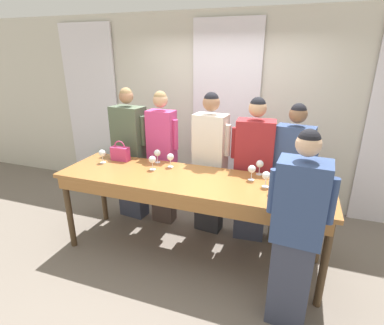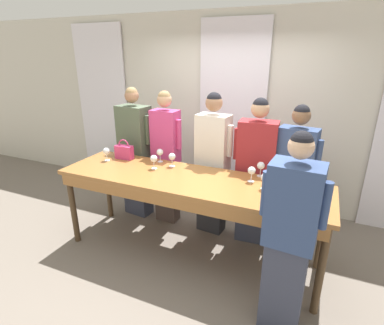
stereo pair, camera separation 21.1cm
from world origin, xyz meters
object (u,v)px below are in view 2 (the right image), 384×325
(wine_glass_front_left, at_px, (160,152))
(wine_glass_front_mid, at_px, (261,166))
(wine_glass_back_right, at_px, (295,185))
(wine_glass_near_host, at_px, (300,182))
(wine_glass_by_bottle, at_px, (271,185))
(potted_plant, at_px, (108,167))
(wine_bottle, at_px, (319,198))
(guest_cream_sweater, at_px, (212,164))
(guest_striped_shirt, at_px, (255,173))
(handbag, at_px, (124,152))
(host_pouring, at_px, (289,238))
(guest_pink_top, at_px, (166,157))
(wine_glass_center_left, at_px, (252,171))
(wine_glass_center_right, at_px, (265,178))
(wine_glass_back_mid, at_px, (154,159))
(guest_navy_coat, at_px, (293,179))
(wine_glass_back_left, at_px, (106,151))
(wine_glass_front_right, at_px, (172,157))
(guest_olive_jacket, at_px, (136,153))
(wine_glass_center_mid, at_px, (303,200))
(tasting_bar, at_px, (188,187))

(wine_glass_front_left, height_order, wine_glass_front_mid, same)
(wine_glass_back_right, height_order, wine_glass_near_host, same)
(wine_glass_front_left, xyz_separation_m, wine_glass_by_bottle, (1.41, -0.42, -0.00))
(wine_glass_by_bottle, distance_m, potted_plant, 3.42)
(wine_bottle, bearing_deg, wine_glass_front_mid, 137.64)
(guest_cream_sweater, relative_size, guest_striped_shirt, 1.02)
(handbag, xyz_separation_m, wine_glass_front_left, (0.47, 0.08, 0.03))
(wine_glass_by_bottle, bearing_deg, wine_glass_back_right, 22.61)
(host_pouring, bearing_deg, wine_glass_by_bottle, 115.78)
(potted_plant, bearing_deg, wine_glass_front_left, -30.37)
(guest_striped_shirt, bearing_deg, guest_pink_top, 180.00)
(handbag, bearing_deg, wine_glass_center_left, -2.65)
(guest_striped_shirt, bearing_deg, wine_glass_center_right, -69.67)
(wine_glass_back_mid, height_order, guest_navy_coat, guest_navy_coat)
(wine_glass_back_mid, relative_size, wine_glass_near_host, 1.00)
(wine_bottle, bearing_deg, guest_cream_sweater, 147.65)
(wine_glass_back_mid, bearing_deg, wine_glass_back_left, 179.59)
(wine_glass_front_left, relative_size, wine_glass_by_bottle, 1.00)
(wine_glass_back_right, height_order, guest_pink_top, guest_pink_top)
(wine_glass_front_left, height_order, guest_striped_shirt, guest_striped_shirt)
(wine_glass_back_right, xyz_separation_m, wine_glass_near_host, (0.04, 0.09, 0.00))
(host_pouring, relative_size, potted_plant, 2.90)
(wine_glass_back_right, distance_m, potted_plant, 3.57)
(wine_bottle, relative_size, wine_glass_front_right, 1.82)
(wine_glass_center_left, bearing_deg, wine_glass_center_right, -38.25)
(wine_glass_front_right, xyz_separation_m, guest_olive_jacket, (-0.75, 0.35, -0.16))
(wine_glass_near_host, bearing_deg, handbag, 175.58)
(wine_glass_front_right, xyz_separation_m, guest_navy_coat, (1.35, 0.35, -0.19))
(wine_bottle, xyz_separation_m, wine_glass_front_right, (-1.62, 0.44, 0.01))
(guest_olive_jacket, relative_size, guest_striped_shirt, 1.02)
(wine_glass_center_mid, bearing_deg, wine_glass_back_right, 108.18)
(wine_glass_center_right, bearing_deg, wine_glass_back_left, 178.48)
(handbag, bearing_deg, wine_glass_near_host, -4.42)
(wine_glass_back_left, bearing_deg, wine_glass_front_right, 9.67)
(wine_bottle, relative_size, potted_plant, 0.50)
(wine_glass_center_right, relative_size, guest_navy_coat, 0.10)
(wine_glass_front_mid, xyz_separation_m, wine_glass_back_right, (0.38, -0.36, 0.00))
(wine_glass_front_right, relative_size, wine_glass_back_mid, 1.00)
(wine_bottle, relative_size, guest_navy_coat, 0.17)
(handbag, height_order, wine_glass_front_mid, handbag)
(wine_glass_front_left, height_order, wine_glass_center_left, same)
(wine_glass_center_left, bearing_deg, tasting_bar, -162.26)
(wine_glass_back_right, bearing_deg, guest_cream_sweater, 149.59)
(wine_glass_center_left, distance_m, guest_striped_shirt, 0.46)
(wine_glass_front_right, distance_m, wine_glass_center_left, 0.96)
(wine_glass_back_left, xyz_separation_m, potted_plant, (-0.99, 1.18, -0.77))
(tasting_bar, bearing_deg, potted_plant, 148.78)
(handbag, height_order, host_pouring, host_pouring)
(wine_glass_front_mid, relative_size, wine_glass_back_right, 1.00)
(wine_bottle, xyz_separation_m, wine_glass_center_left, (-0.66, 0.37, 0.01))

